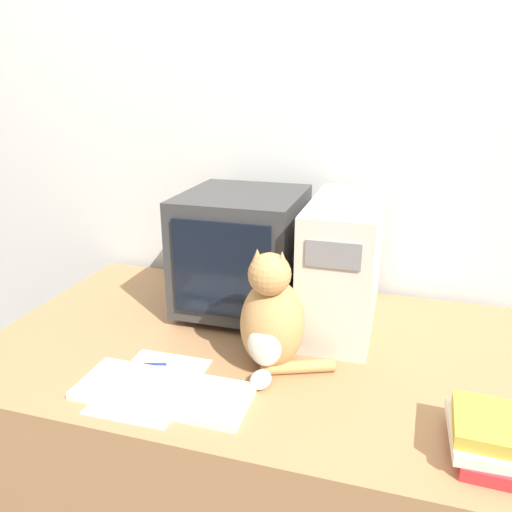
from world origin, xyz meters
The scene contains 9 objects.
wall_back centered at (0.00, 0.99, 1.25)m, with size 7.00×0.05×2.50m.
desk centered at (0.00, 0.46, 0.36)m, with size 1.52×0.93×0.73m.
crt_monitor centered at (-0.10, 0.67, 0.93)m, with size 0.36×0.40×0.39m.
computer_tower centered at (0.22, 0.67, 0.92)m, with size 0.20×0.48×0.39m.
keyboard centered at (-0.13, 0.16, 0.74)m, with size 0.43×0.17×0.02m.
cat centered at (0.08, 0.35, 0.86)m, with size 0.25×0.23×0.33m.
book_stack centered at (0.59, 0.16, 0.77)m, with size 0.16×0.20×0.08m.
pen centered at (-0.25, 0.26, 0.73)m, with size 0.13×0.05×0.01m.
paper_sheet centered at (-0.18, 0.18, 0.73)m, with size 0.21×0.30×0.00m.
Camera 1 is at (0.37, -0.76, 1.44)m, focal length 35.00 mm.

